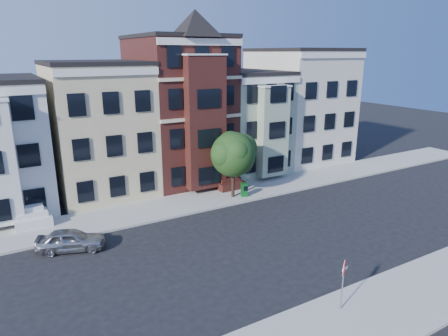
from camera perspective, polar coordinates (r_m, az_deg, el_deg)
ground at (r=24.93m, az=7.84°, el=-9.89°), size 120.00×120.00×0.00m
far_sidewalk at (r=31.05m, az=-1.22°, el=-4.21°), size 60.00×4.00×0.15m
near_sidewalk at (r=20.10m, az=22.63°, el=-17.78°), size 60.00×4.00×0.15m
house_yellow at (r=33.29m, az=-17.52°, el=5.24°), size 7.00×9.00×10.00m
house_brown at (r=35.28m, az=-6.45°, el=8.11°), size 7.00×9.00×12.00m
house_green at (r=38.55m, az=2.55°, el=6.62°), size 6.00×9.00×9.00m
house_cream at (r=42.55m, az=10.63°, el=8.63°), size 8.00×9.00×11.00m
street_tree at (r=30.06m, az=1.32°, el=1.52°), size 6.12×6.12×6.27m
parked_car at (r=24.64m, az=-21.04°, el=-9.57°), size 4.04×2.69×1.28m
newspaper_box at (r=30.94m, az=2.91°, el=-3.12°), size 0.59×0.56×1.06m
stop_sign at (r=18.39m, az=16.60°, el=-15.33°), size 0.74×0.26×2.68m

